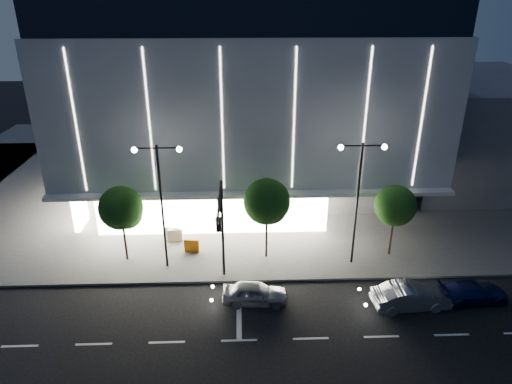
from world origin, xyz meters
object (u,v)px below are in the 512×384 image
object	(u,v)px
car_lead	(255,293)
barrier_b	(172,234)
tree_left	(122,210)
car_third	(473,292)
street_lamp_west	(160,190)
tree_right	(395,208)
tree_mid	(267,204)
traffic_mast	(221,220)
barrier_c	(192,246)
barrier_d	(175,235)
street_lamp_east	(359,187)
car_second	(411,297)

from	to	relation	value
car_lead	barrier_b	distance (m)	9.92
tree_left	car_lead	distance (m)	10.88
car_lead	barrier_b	xyz separation A→B (m)	(-6.11, 7.81, -0.04)
car_third	street_lamp_west	bearing A→B (deg)	72.88
tree_left	tree_right	size ratio (longest dim) A/B	1.04
tree_mid	tree_right	world-z (taller)	tree_mid
car_lead	car_third	bearing A→B (deg)	-87.43
traffic_mast	tree_mid	world-z (taller)	traffic_mast
tree_mid	barrier_c	distance (m)	6.64
tree_mid	barrier_d	bearing A→B (deg)	160.59
street_lamp_west	barrier_c	bearing A→B (deg)	49.71
tree_right	car_lead	bearing A→B (deg)	-152.76
tree_left	barrier_d	distance (m)	5.20
tree_right	barrier_c	bearing A→B (deg)	176.74
street_lamp_east	tree_right	world-z (taller)	street_lamp_east
barrier_b	car_second	bearing A→B (deg)	-8.37
tree_left	tree_right	distance (m)	19.00
traffic_mast	barrier_d	bearing A→B (deg)	122.29
tree_right	barrier_c	distance (m)	14.84
traffic_mast	street_lamp_west	distance (m)	4.89
tree_mid	car_lead	size ratio (longest dim) A/B	1.52
barrier_b	tree_left	bearing A→B (deg)	-116.62
tree_right	tree_mid	bearing A→B (deg)	180.00
tree_mid	barrier_b	size ratio (longest dim) A/B	5.59
traffic_mast	tree_mid	bearing A→B (deg)	50.58
street_lamp_west	traffic_mast	bearing A→B (deg)	-33.65
barrier_c	street_lamp_west	bearing A→B (deg)	-121.18
traffic_mast	tree_left	size ratio (longest dim) A/B	1.24
tree_mid	barrier_c	bearing A→B (deg)	171.42
street_lamp_east	car_lead	xyz separation A→B (m)	(-7.00, -4.14, -5.27)
tree_left	car_second	size ratio (longest dim) A/B	1.21
street_lamp_east	tree_left	world-z (taller)	street_lamp_east
traffic_mast	street_lamp_west	size ratio (longest dim) A/B	0.79
street_lamp_west	barrier_b	bearing A→B (deg)	91.77
barrier_b	tree_right	bearing A→B (deg)	11.31
tree_left	traffic_mast	bearing A→B (deg)	-27.84
tree_mid	tree_right	distance (m)	9.01
car_lead	barrier_c	distance (m)	7.45
car_second	barrier_b	xyz separation A→B (m)	(-15.57, 8.62, -0.13)
tree_mid	tree_left	bearing A→B (deg)	-180.00
street_lamp_west	car_second	size ratio (longest dim) A/B	1.91
street_lamp_east	barrier_b	bearing A→B (deg)	164.38
barrier_c	barrier_d	world-z (taller)	same
barrier_d	street_lamp_east	bearing A→B (deg)	-17.91
street_lamp_east	car_second	bearing A→B (deg)	-63.67
car_third	barrier_c	size ratio (longest dim) A/B	3.99
street_lamp_east	barrier_b	world-z (taller)	street_lamp_east
barrier_c	car_lead	bearing A→B (deg)	-44.34
car_second	car_third	size ratio (longest dim) A/B	1.07
traffic_mast	barrier_d	distance (m)	8.45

